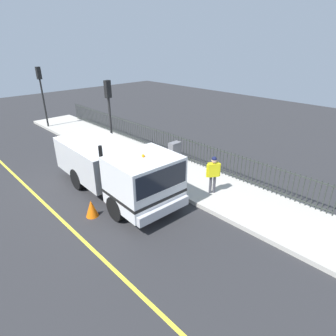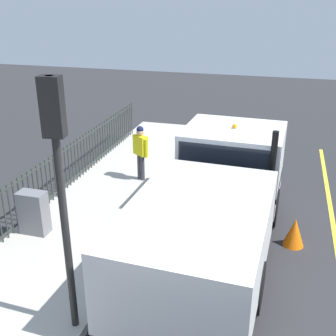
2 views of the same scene
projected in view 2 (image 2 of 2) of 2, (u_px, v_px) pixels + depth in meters
sidewalk_slab at (19, 299)px, 7.82m from camera, size 3.11×23.34×0.18m
work_truck at (218, 195)px, 9.11m from camera, size 2.70×6.85×2.70m
worker_standing at (140, 147)px, 12.37m from camera, size 0.53×0.44×1.67m
traffic_light_near at (58, 162)px, 5.99m from camera, size 0.33×0.25×4.19m
utility_cabinet at (34, 213)px, 9.69m from camera, size 0.65×0.38×1.03m
traffic_cone at (294, 232)px, 9.57m from camera, size 0.48×0.48×0.68m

